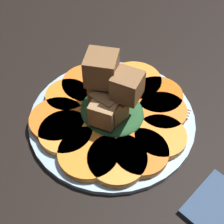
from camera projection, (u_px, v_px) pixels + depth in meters
table_slab at (112, 123)px, 54.91cm from camera, size 120.00×120.00×2.00cm
plate at (112, 118)px, 53.75cm from camera, size 28.33×28.33×1.05cm
carrot_slice_0 at (160, 137)px, 49.77cm from camera, size 8.39×8.39×1.15cm
carrot_slice_1 at (163, 111)px, 53.20cm from camera, size 8.30×8.30×1.15cm
carrot_slice_2 at (158, 96)px, 55.58cm from camera, size 8.90×8.90×1.15cm
carrot_slice_3 at (134, 81)px, 57.94cm from camera, size 10.03×10.03×1.15cm
carrot_slice_4 at (105, 80)px, 58.22cm from camera, size 7.56×7.56×1.15cm
carrot_slice_5 at (89, 84)px, 57.51cm from camera, size 9.94×9.94×1.15cm
carrot_slice_6 at (68, 96)px, 55.55cm from camera, size 7.73×7.73×1.15cm
carrot_slice_7 at (58, 120)px, 52.00cm from camera, size 9.35×9.35×1.15cm
carrot_slice_8 at (66, 132)px, 50.29cm from camera, size 8.71×8.71×1.15cm
carrot_slice_9 at (89, 153)px, 47.75cm from camera, size 9.53×9.53×1.15cm
carrot_slice_10 at (117, 159)px, 47.05cm from camera, size 9.15×9.15×1.15cm
carrot_slice_11 at (141, 152)px, 47.85cm from camera, size 8.63×8.63×1.15cm
center_pile at (110, 100)px, 49.90cm from camera, size 11.27×10.35×11.68cm
fork at (143, 98)px, 55.68cm from camera, size 17.87×7.65×0.40cm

